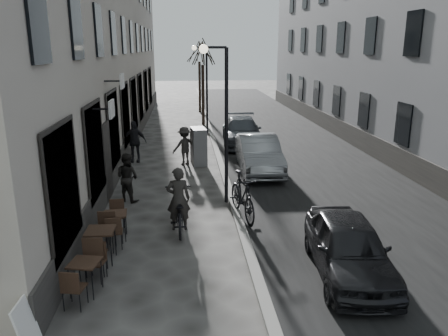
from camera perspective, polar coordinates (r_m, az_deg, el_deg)
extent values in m
plane|color=#32302E|center=(9.29, 3.97, -17.16)|extent=(120.00, 120.00, 0.00)
cube|color=black|center=(24.78, 7.00, 3.78)|extent=(7.30, 60.00, 0.00)
cube|color=slate|center=(24.27, -1.47, 3.78)|extent=(0.25, 60.00, 0.12)
cylinder|color=black|center=(14.00, 0.32, 5.21)|extent=(0.12, 0.12, 5.00)
cylinder|color=black|center=(13.74, -1.17, 15.49)|extent=(0.70, 0.08, 0.08)
sphere|color=#FFF2CC|center=(13.72, -2.68, 15.27)|extent=(0.28, 0.28, 0.28)
cylinder|color=black|center=(25.87, -2.25, 9.98)|extent=(0.12, 0.12, 5.00)
cylinder|color=black|center=(25.73, -3.11, 15.51)|extent=(0.70, 0.08, 0.08)
sphere|color=#FFF2CC|center=(25.72, -3.92, 15.39)|extent=(0.28, 0.28, 0.28)
cylinder|color=black|center=(28.90, -2.75, 9.46)|extent=(0.20, 0.20, 3.90)
cylinder|color=black|center=(34.87, -3.18, 10.50)|extent=(0.20, 0.20, 3.90)
cube|color=black|center=(9.69, -17.77, -11.69)|extent=(0.70, 0.70, 0.04)
cylinder|color=black|center=(9.76, -19.55, -14.05)|extent=(0.02, 0.02, 0.68)
cylinder|color=black|center=(9.57, -16.80, -14.44)|extent=(0.02, 0.02, 0.68)
cylinder|color=black|center=(10.15, -18.33, -12.74)|extent=(0.02, 0.02, 0.68)
cylinder|color=black|center=(9.96, -15.68, -13.07)|extent=(0.02, 0.02, 0.68)
cube|color=black|center=(10.89, -15.88, -7.87)|extent=(0.68, 0.68, 0.04)
cylinder|color=black|center=(10.87, -17.48, -10.42)|extent=(0.03, 0.03, 0.78)
cylinder|color=black|center=(10.75, -14.53, -10.48)|extent=(0.03, 0.03, 0.78)
cylinder|color=black|center=(11.36, -16.84, -9.19)|extent=(0.03, 0.03, 0.78)
cylinder|color=black|center=(11.25, -14.01, -9.24)|extent=(0.03, 0.03, 0.78)
cube|color=black|center=(12.05, -14.04, -5.82)|extent=(0.65, 0.65, 0.04)
cylinder|color=black|center=(11.98, -15.22, -7.95)|extent=(0.02, 0.02, 0.70)
cylinder|color=black|center=(11.94, -12.78, -7.86)|extent=(0.02, 0.02, 0.70)
cylinder|color=black|center=(12.44, -15.02, -7.03)|extent=(0.02, 0.02, 0.70)
cylinder|color=black|center=(12.40, -12.68, -6.94)|extent=(0.02, 0.02, 0.70)
cube|color=white|center=(8.29, -24.25, -18.70)|extent=(0.28, 0.61, 1.01)
cube|color=slate|center=(19.18, -3.34, 2.86)|extent=(0.73, 1.14, 1.61)
imported|color=black|center=(12.42, -5.93, -5.57)|extent=(0.80, 2.15, 1.12)
imported|color=#262421|center=(12.30, -5.98, -4.02)|extent=(0.68, 0.46, 1.83)
imported|color=black|center=(14.87, -12.51, -1.19)|extent=(1.01, 0.96, 1.65)
imported|color=#2A2725|center=(19.14, -5.17, 2.90)|extent=(1.24, 0.98, 1.68)
imported|color=black|center=(19.92, -11.65, 3.40)|extent=(1.12, 0.52, 1.86)
imported|color=black|center=(10.39, 15.97, -9.88)|extent=(1.94, 4.02, 1.32)
imported|color=gray|center=(18.10, 4.55, 1.85)|extent=(1.66, 4.53, 1.48)
imported|color=#363A40|center=(23.11, 2.33, 4.81)|extent=(2.28, 4.98, 1.41)
imported|color=black|center=(13.14, 2.41, -3.68)|extent=(1.02, 2.37, 1.38)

